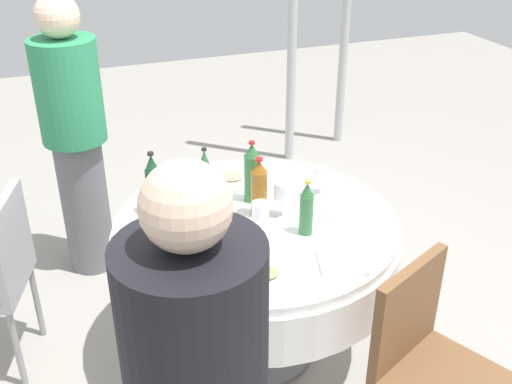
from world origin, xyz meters
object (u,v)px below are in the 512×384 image
bottle_amber_east (259,189)px  plate_left (267,276)px  bottle_green_mid (306,209)px  wine_glass_inner (282,192)px  bottle_green_inner (205,177)px  plate_west (348,211)px  plate_far (202,230)px  plate_near (232,179)px  chair_north (427,357)px  person_rear (75,136)px  bottle_green_right (252,173)px  wine_glass_south (320,175)px  wine_glass_mid (260,212)px  dining_table (256,248)px  bottle_dark_green_rear (153,186)px

bottle_amber_east → plate_left: size_ratio=1.36×
bottle_green_mid → wine_glass_inner: bottle_green_mid is taller
bottle_green_inner → bottle_green_mid: size_ratio=1.06×
plate_west → plate_far: same height
bottle_amber_east → plate_near: (0.01, -0.35, -0.12)m
plate_far → chair_north: bearing=129.0°
bottle_green_inner → person_rear: 0.93m
bottle_green_right → wine_glass_south: size_ratio=2.20×
chair_north → wine_glass_mid: bearing=-84.6°
dining_table → wine_glass_south: size_ratio=9.49×
bottle_amber_east → wine_glass_mid: size_ratio=1.86×
dining_table → wine_glass_inner: wine_glass_inner is taller
wine_glass_inner → person_rear: 1.28m
bottle_amber_east → chair_north: 0.95m
plate_near → person_rear: size_ratio=0.16×
dining_table → bottle_green_right: size_ratio=4.31×
wine_glass_mid → wine_glass_south: bearing=-147.8°
plate_left → plate_near: 0.81m
wine_glass_inner → wine_glass_mid: wine_glass_inner is taller
bottle_green_mid → plate_left: bearing=42.4°
wine_glass_inner → bottle_dark_green_rear: bearing=-22.3°
dining_table → wine_glass_mid: (0.02, 0.12, 0.26)m
wine_glass_mid → wine_glass_south: (-0.39, -0.24, -0.01)m
wine_glass_south → person_rear: (1.01, -0.89, -0.02)m
wine_glass_mid → chair_north: size_ratio=0.17×
plate_near → bottle_green_mid: bearing=104.0°
bottle_green_mid → plate_near: bearing=-76.0°
plate_far → plate_near: (-0.26, -0.40, 0.00)m
bottle_dark_green_rear → person_rear: bearing=-72.7°
plate_near → dining_table: bearing=87.6°
bottle_amber_east → wine_glass_south: 0.35m
plate_near → bottle_dark_green_rear: bearing=23.5°
bottle_amber_east → bottle_green_inner: (0.18, -0.21, -0.01)m
plate_near → person_rear: person_rear is taller
dining_table → plate_left: size_ratio=6.22×
bottle_amber_east → bottle_green_inner: 0.28m
wine_glass_inner → chair_north: wine_glass_inner is taller
bottle_dark_green_rear → plate_left: bearing=114.9°
plate_west → chair_north: bearing=87.4°
bottle_green_mid → plate_west: bottle_green_mid is taller
dining_table → bottle_green_inner: bottle_green_inner is taller
wine_glass_inner → wine_glass_south: bearing=-151.5°
wine_glass_mid → bottle_amber_east: bearing=-108.4°
bottle_dark_green_rear → person_rear: (0.25, -0.82, -0.06)m
plate_west → bottle_amber_east: bearing=-17.1°
plate_west → plate_left: 0.61m
dining_table → bottle_dark_green_rear: bearing=-26.6°
dining_table → plate_west: 0.44m
bottle_green_right → person_rear: size_ratio=0.19×
bottle_amber_east → wine_glass_mid: 0.16m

